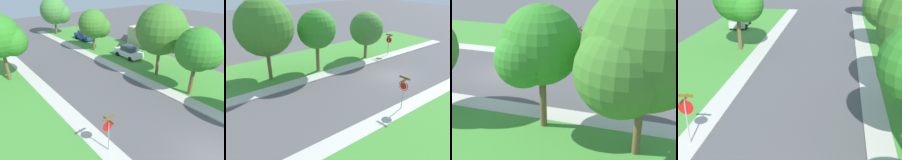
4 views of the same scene
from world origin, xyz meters
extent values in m
plane|color=#565456|center=(0.00, 0.00, 0.00)|extent=(120.00, 120.00, 0.00)
cube|color=beige|center=(4.70, 12.00, 0.05)|extent=(1.40, 56.00, 0.10)
cube|color=beige|center=(-4.70, 12.00, 0.05)|extent=(1.40, 56.00, 0.10)
cube|color=#479338|center=(-9.40, 12.00, 0.04)|extent=(8.00, 56.00, 0.08)
cylinder|color=#9E9EA3|center=(-4.61, 4.71, 1.30)|extent=(0.07, 0.07, 2.60)
cylinder|color=red|center=(-4.61, 4.76, 2.05)|extent=(0.76, 0.07, 0.76)
cylinder|color=white|center=(-4.61, 4.78, 2.05)|extent=(0.67, 0.04, 0.67)
cylinder|color=red|center=(-4.61, 4.78, 2.05)|extent=(0.55, 0.03, 0.55)
cube|color=brown|center=(-4.61, 4.71, 2.69)|extent=(0.92, 0.07, 0.16)
cube|color=brown|center=(-4.61, 4.71, 2.50)|extent=(0.07, 0.92, 0.16)
cylinder|color=brown|center=(7.00, 10.31, 1.68)|extent=(0.36, 0.36, 3.37)
sphere|color=#3D7B29|center=(7.00, 10.31, 5.25)|extent=(5.38, 5.38, 5.38)
sphere|color=#3D7B29|center=(8.21, 9.51, 4.58)|extent=(3.77, 3.77, 3.77)
cylinder|color=brown|center=(5.93, 5.39, 1.59)|extent=(0.36, 0.36, 3.19)
sphere|color=#318527|center=(5.93, 5.39, 4.57)|extent=(3.94, 3.94, 3.94)
sphere|color=#318527|center=(6.82, 4.79, 4.07)|extent=(2.75, 2.75, 2.75)
camera|label=1|loc=(-10.53, -2.87, 10.09)|focal=32.06mm
camera|label=2|loc=(-14.07, 18.45, 9.74)|focal=38.04mm
camera|label=3|loc=(19.91, 10.72, 9.32)|focal=51.96mm
camera|label=4|loc=(2.35, -7.40, 9.13)|focal=50.32mm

